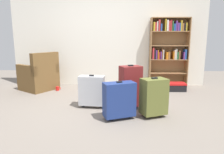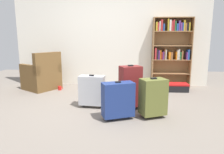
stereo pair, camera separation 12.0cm
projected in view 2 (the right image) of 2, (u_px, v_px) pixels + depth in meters
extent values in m
plane|color=slate|center=(104.00, 110.00, 3.50)|extent=(8.66, 8.66, 0.00)
cube|color=silver|center=(111.00, 35.00, 5.22)|extent=(4.95, 0.10, 2.60)
cube|color=olive|center=(153.00, 53.00, 5.05)|extent=(0.02, 0.25, 1.71)
cube|color=olive|center=(190.00, 53.00, 4.99)|extent=(0.02, 0.25, 1.71)
cube|color=olive|center=(170.00, 53.00, 5.14)|extent=(0.94, 0.02, 1.71)
cube|color=olive|center=(170.00, 86.00, 5.18)|extent=(0.90, 0.23, 0.02)
cube|color=olive|center=(170.00, 73.00, 5.12)|extent=(0.90, 0.23, 0.02)
cube|color=olive|center=(171.00, 60.00, 5.05)|extent=(0.90, 0.23, 0.02)
cube|color=olive|center=(172.00, 46.00, 4.99)|extent=(0.90, 0.23, 0.02)
cube|color=olive|center=(173.00, 31.00, 4.92)|extent=(0.90, 0.23, 0.02)
cube|color=olive|center=(173.00, 18.00, 4.86)|extent=(0.90, 0.23, 0.02)
cube|color=#B22D2D|center=(155.00, 54.00, 5.03)|extent=(0.04, 0.20, 0.28)
cube|color=black|center=(157.00, 54.00, 5.02)|extent=(0.03, 0.17, 0.24)
cube|color=#66337F|center=(159.00, 55.00, 5.01)|extent=(0.03, 0.14, 0.22)
cube|color=orange|center=(160.00, 55.00, 5.01)|extent=(0.02, 0.15, 0.23)
cube|color=#B22D2D|center=(162.00, 56.00, 5.02)|extent=(0.02, 0.17, 0.18)
cube|color=#66337F|center=(163.00, 55.00, 5.03)|extent=(0.02, 0.21, 0.19)
cube|color=brown|center=(164.00, 54.00, 5.01)|extent=(0.02, 0.17, 0.25)
cube|color=silver|center=(165.00, 55.00, 5.02)|extent=(0.02, 0.19, 0.24)
cube|color=orange|center=(169.00, 56.00, 4.99)|extent=(0.04, 0.15, 0.18)
cube|color=brown|center=(171.00, 56.00, 5.01)|extent=(0.04, 0.18, 0.18)
cube|color=orange|center=(176.00, 55.00, 5.01)|extent=(0.02, 0.20, 0.19)
cube|color=silver|center=(177.00, 55.00, 4.98)|extent=(0.03, 0.15, 0.23)
cube|color=silver|center=(178.00, 54.00, 4.99)|extent=(0.02, 0.18, 0.25)
cube|color=#2D7238|center=(180.00, 56.00, 5.01)|extent=(0.02, 0.20, 0.18)
cube|color=brown|center=(182.00, 55.00, 4.97)|extent=(0.03, 0.14, 0.21)
cube|color=#66337F|center=(186.00, 56.00, 4.98)|extent=(0.03, 0.17, 0.18)
cube|color=#264C99|center=(188.00, 55.00, 4.97)|extent=(0.04, 0.16, 0.24)
cube|color=gold|center=(156.00, 27.00, 4.92)|extent=(0.04, 0.21, 0.21)
cube|color=#B22D2D|center=(158.00, 27.00, 4.89)|extent=(0.04, 0.16, 0.20)
cube|color=silver|center=(159.00, 26.00, 4.90)|extent=(0.03, 0.19, 0.22)
cube|color=#B22D2D|center=(161.00, 25.00, 4.89)|extent=(0.04, 0.18, 0.26)
cube|color=#264C99|center=(163.00, 27.00, 4.89)|extent=(0.03, 0.17, 0.17)
cube|color=gold|center=(168.00, 25.00, 4.87)|extent=(0.03, 0.16, 0.28)
cube|color=silver|center=(170.00, 26.00, 4.89)|extent=(0.04, 0.20, 0.26)
cube|color=#B22D2D|center=(171.00, 26.00, 4.89)|extent=(0.04, 0.21, 0.23)
cube|color=#B22D2D|center=(173.00, 25.00, 4.87)|extent=(0.03, 0.17, 0.26)
cube|color=#2D7238|center=(175.00, 26.00, 4.86)|extent=(0.02, 0.15, 0.23)
cube|color=#264C99|center=(177.00, 27.00, 4.87)|extent=(0.04, 0.18, 0.17)
cube|color=#66337F|center=(179.00, 26.00, 4.87)|extent=(0.03, 0.20, 0.24)
cube|color=#66337F|center=(180.00, 27.00, 4.88)|extent=(0.04, 0.21, 0.19)
cube|color=#264C99|center=(182.00, 27.00, 4.85)|extent=(0.02, 0.15, 0.19)
cube|color=gold|center=(184.00, 26.00, 4.86)|extent=(0.03, 0.19, 0.25)
cube|color=brown|center=(185.00, 27.00, 4.85)|extent=(0.04, 0.15, 0.18)
cube|color=black|center=(187.00, 27.00, 4.86)|extent=(0.03, 0.17, 0.17)
cube|color=gold|center=(189.00, 27.00, 4.84)|extent=(0.03, 0.14, 0.19)
cube|color=brown|center=(42.00, 81.00, 4.96)|extent=(0.97, 0.97, 0.40)
cube|color=#91724F|center=(41.00, 71.00, 4.92)|extent=(0.76, 0.74, 0.08)
cube|color=brown|center=(48.00, 63.00, 4.71)|extent=(0.49, 0.65, 0.50)
cube|color=brown|center=(51.00, 67.00, 5.14)|extent=(0.64, 0.47, 0.22)
cube|color=brown|center=(29.00, 70.00, 4.67)|extent=(0.64, 0.47, 0.22)
cylinder|color=red|center=(60.00, 88.00, 4.86)|extent=(0.08, 0.08, 0.10)
torus|color=red|center=(62.00, 88.00, 4.85)|extent=(0.06, 0.01, 0.06)
cube|color=black|center=(177.00, 88.00, 4.75)|extent=(0.49, 0.28, 0.16)
cube|color=red|center=(177.00, 84.00, 4.73)|extent=(0.50, 0.29, 0.04)
cube|color=maroon|center=(130.00, 86.00, 3.53)|extent=(0.42, 0.36, 0.70)
cube|color=black|center=(131.00, 66.00, 3.46)|extent=(0.10, 0.08, 0.02)
cylinder|color=black|center=(123.00, 108.00, 3.56)|extent=(0.07, 0.07, 0.05)
cylinder|color=black|center=(136.00, 106.00, 3.64)|extent=(0.07, 0.07, 0.05)
cube|color=#B7BABF|center=(92.00, 90.00, 3.63)|extent=(0.47, 0.26, 0.52)
cube|color=black|center=(92.00, 75.00, 3.58)|extent=(0.08, 0.05, 0.02)
cylinder|color=black|center=(84.00, 105.00, 3.71)|extent=(0.05, 0.05, 0.05)
cylinder|color=black|center=(101.00, 106.00, 3.66)|extent=(0.05, 0.05, 0.05)
cube|color=navy|center=(118.00, 99.00, 3.08)|extent=(0.52, 0.38, 0.52)
cube|color=black|center=(118.00, 82.00, 3.03)|extent=(0.09, 0.07, 0.02)
cylinder|color=black|center=(108.00, 118.00, 3.08)|extent=(0.06, 0.06, 0.05)
cylinder|color=black|center=(128.00, 116.00, 3.18)|extent=(0.06, 0.06, 0.05)
cube|color=brown|center=(153.00, 97.00, 3.15)|extent=(0.45, 0.37, 0.56)
cube|color=black|center=(154.00, 78.00, 3.10)|extent=(0.10, 0.08, 0.02)
cylinder|color=black|center=(145.00, 116.00, 3.17)|extent=(0.06, 0.06, 0.05)
cylinder|color=black|center=(160.00, 114.00, 3.25)|extent=(0.06, 0.06, 0.05)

